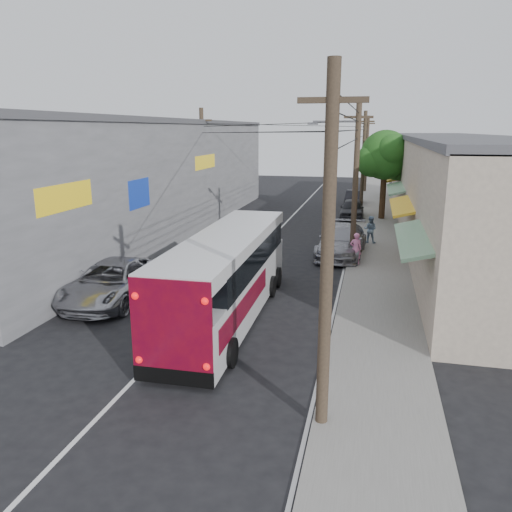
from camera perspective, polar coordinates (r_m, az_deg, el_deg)
The scene contains 13 objects.
ground at distance 15.23m, azimuth -11.99°, elevation -11.90°, with size 120.00×120.00×0.00m, color black.
sidewalk at distance 32.96m, azimuth 13.69°, elevation 2.38°, with size 3.00×80.00×0.12m, color slate.
building_right at distance 34.82m, azimuth 21.45°, elevation 7.58°, with size 7.09×40.00×6.25m.
building_left at distance 33.74m, azimuth -12.59°, elevation 8.89°, with size 7.20×36.00×7.25m.
utility_poles at distance 32.85m, azimuth 8.14°, elevation 9.78°, with size 11.80×45.28×8.00m.
street_tree at distance 38.37m, azimuth 14.65°, elevation 10.92°, with size 4.40×4.00×6.60m.
coach_bus at distance 17.82m, azimuth -3.21°, elevation -2.18°, with size 2.59×10.74×3.08m.
jeepney at distance 20.58m, azimuth -16.10°, elevation -2.82°, with size 2.59×5.62×1.56m, color #AAABB1.
parked_suv at distance 27.14m, azimuth 9.80°, elevation 1.70°, with size 2.28×5.62×1.63m, color gray.
parked_car_mid at distance 38.77m, azimuth 10.92°, elevation 5.30°, with size 1.74×4.33×1.48m, color #26272B.
parked_car_far at distance 46.05m, azimuth 11.08°, elevation 6.56°, with size 1.34×3.85×1.27m, color black.
pedestrian_near at distance 25.09m, azimuth 11.33°, elevation 0.83°, with size 0.58×0.38×1.59m, color pink.
pedestrian_far at distance 30.14m, azimuth 12.92°, elevation 2.99°, with size 0.77×0.60×1.59m, color #7D99B6.
Camera 1 is at (6.06, -12.29, 6.65)m, focal length 35.00 mm.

